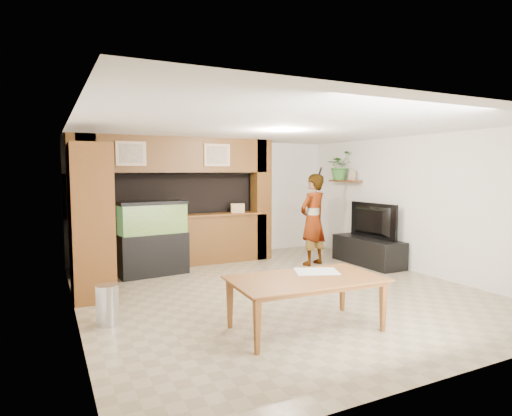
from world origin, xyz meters
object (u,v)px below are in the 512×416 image
television (369,221)px  dining_table (307,305)px  pantry_cabinet (91,221)px  person (313,220)px  aquarium (153,239)px

television → dining_table: television is taller
pantry_cabinet → dining_table: 3.53m
pantry_cabinet → dining_table: (2.18, -2.64, -0.85)m
television → dining_table: bearing=125.9°
television → person: size_ratio=0.67×
television → person: bearing=63.1°
television → aquarium: bearing=73.0°
aquarium → person: size_ratio=0.74×
aquarium → person: (3.14, -0.58, 0.26)m
person → dining_table: person is taller
television → person: (-1.06, 0.47, 0.03)m
person → dining_table: (-2.12, -3.03, -0.61)m
dining_table → person: bearing=58.0°
pantry_cabinet → person: bearing=5.1°
aquarium → television: aquarium is taller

